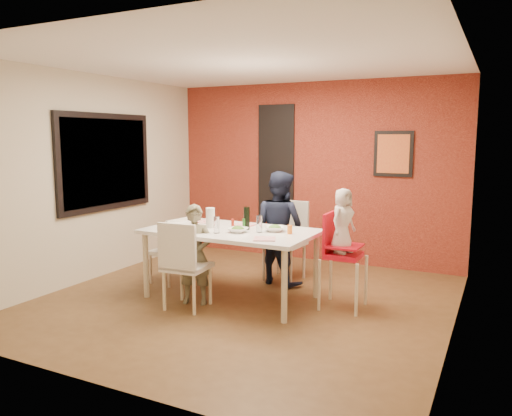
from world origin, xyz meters
The scene contains 35 objects.
ground centered at (0.00, 0.00, 0.00)m, with size 4.50×4.50×0.00m, color brown.
ceiling centered at (0.00, 0.00, 2.70)m, with size 4.50×4.50×0.02m, color white.
wall_back centered at (0.00, 2.25, 1.35)m, with size 4.50×0.02×2.70m, color beige.
wall_front centered at (0.00, -2.25, 1.35)m, with size 4.50×0.02×2.70m, color beige.
wall_left centered at (-2.25, 0.00, 1.35)m, with size 0.02×4.50×2.70m, color beige.
wall_right centered at (2.25, 0.00, 1.35)m, with size 0.02×4.50×2.70m, color beige.
brick_accent_wall centered at (0.00, 2.23, 1.35)m, with size 4.50×0.02×2.70m, color maroon.
picture_window_frame centered at (-2.22, 0.20, 1.55)m, with size 0.05×1.70×1.30m, color black.
picture_window_pane centered at (-2.21, 0.20, 1.55)m, with size 0.02×1.55×1.15m, color black.
glassblock_strip centered at (-0.60, 2.21, 1.50)m, with size 0.55×0.03×1.70m, color white.
glassblock_surround centered at (-0.60, 2.21, 1.50)m, with size 0.60×0.03×1.76m, color black.
art_print_frame centered at (1.20, 2.21, 1.65)m, with size 0.54×0.03×0.64m, color black.
art_print_canvas centered at (1.20, 2.19, 1.65)m, with size 0.44×0.01×0.54m, color orange.
dining_table centered at (-0.20, 0.05, 0.74)m, with size 1.98×1.12×0.82m.
chair_near centered at (-0.46, -0.56, 0.55)m, with size 0.49×0.49×0.98m.
chair_far centered at (0.07, 1.10, 0.58)m, with size 0.52×0.52×1.04m.
chair_left centered at (-1.15, 0.21, 0.48)m, with size 0.45×0.45×0.86m.
high_chair centered at (1.03, 0.29, 0.64)m, with size 0.45×0.45×1.06m.
child_near centered at (-0.46, -0.31, 0.57)m, with size 0.41×0.27×1.14m, color brown.
child_far centered at (0.07, 0.85, 0.73)m, with size 0.71×0.55×1.46m, color black.
toddler centered at (1.06, 0.29, 0.98)m, with size 0.35×0.23×0.71m, color beige.
plate_near_left centered at (-0.68, -0.32, 0.82)m, with size 0.22×0.22×0.01m, color white.
plate_far_mid centered at (-0.19, 0.38, 0.82)m, with size 0.24×0.24×0.01m, color white.
plate_near_right centered at (0.39, -0.29, 0.82)m, with size 0.23×0.23×0.01m, color silver.
plate_far_left centered at (-0.77, 0.35, 0.82)m, with size 0.22×0.22×0.01m, color white.
salad_bowl_a centered at (-0.05, -0.07, 0.84)m, with size 0.22×0.22×0.05m, color white.
salad_bowl_b centered at (0.30, 0.18, 0.84)m, with size 0.23×0.23×0.06m, color white.
wine_bottle centered at (-0.04, 0.13, 0.95)m, with size 0.07×0.07×0.27m, color black.
wine_glass_a centered at (-0.24, -0.21, 0.91)m, with size 0.07×0.07×0.19m, color white.
wine_glass_b centered at (0.17, 0.05, 0.91)m, with size 0.07×0.07×0.19m, color white.
paper_towel_roll centered at (-0.48, 0.04, 0.94)m, with size 0.11×0.11×0.24m, color silver.
condiment_red centered at (-0.16, 0.02, 0.88)m, with size 0.03×0.03×0.13m, color red.
condiment_green centered at (-0.05, 0.09, 0.88)m, with size 0.03×0.03×0.13m, color #296D24.
condiment_brown centered at (-0.06, 0.11, 0.88)m, with size 0.03×0.03×0.13m, color brown.
sippy_cup centered at (0.52, 0.11, 0.87)m, with size 0.06×0.06×0.10m, color orange.
Camera 1 is at (2.60, -4.93, 1.88)m, focal length 35.00 mm.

